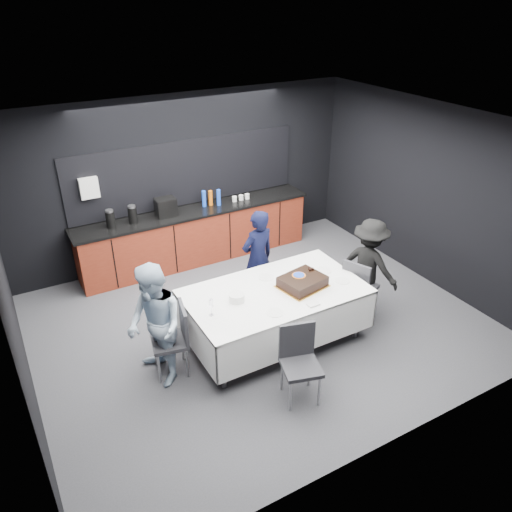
{
  "coord_description": "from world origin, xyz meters",
  "views": [
    {
      "loc": [
        -2.88,
        -5.03,
        4.25
      ],
      "look_at": [
        0.0,
        0.1,
        1.05
      ],
      "focal_mm": 35.0,
      "sensor_mm": 36.0,
      "label": 1
    }
  ],
  "objects": [
    {
      "name": "chair_near",
      "position": [
        -0.29,
        -1.41,
        0.53
      ],
      "size": [
        0.52,
        0.52,
        0.92
      ],
      "color": "#2E2E33",
      "rests_on": "ground"
    },
    {
      "name": "loose_plate_near",
      "position": [
        -0.26,
        -0.83,
        0.78
      ],
      "size": [
        0.21,
        0.21,
        0.01
      ],
      "primitive_type": "cylinder",
      "color": "white",
      "rests_on": "party_table"
    },
    {
      "name": "loose_plate_right_b",
      "position": [
        0.91,
        -0.65,
        0.78
      ],
      "size": [
        0.19,
        0.19,
        0.01
      ],
      "primitive_type": "cylinder",
      "color": "white",
      "rests_on": "party_table"
    },
    {
      "name": "chair_left",
      "position": [
        -1.36,
        -0.34,
        0.53
      ],
      "size": [
        0.5,
        0.5,
        0.92
      ],
      "color": "#2E2E33",
      "rests_on": "ground"
    },
    {
      "name": "chair_right",
      "position": [
        1.3,
        -0.52,
        0.53
      ],
      "size": [
        0.55,
        0.55,
        0.92
      ],
      "color": "#2E2E33",
      "rests_on": "ground"
    },
    {
      "name": "person_right",
      "position": [
        1.59,
        -0.38,
        0.71
      ],
      "size": [
        0.81,
        1.04,
        1.41
      ],
      "primitive_type": "imported",
      "rotation": [
        0.0,
        0.0,
        1.93
      ],
      "color": "black",
      "rests_on": "ground"
    },
    {
      "name": "party_table",
      "position": [
        0.0,
        -0.4,
        0.64
      ],
      "size": [
        2.32,
        1.32,
        0.78
      ],
      "color": "#99999E",
      "rests_on": "ground"
    },
    {
      "name": "loose_plate_right_a",
      "position": [
        0.84,
        -0.3,
        0.78
      ],
      "size": [
        0.21,
        0.21,
        0.01
      ],
      "primitive_type": "cylinder",
      "color": "white",
      "rests_on": "party_table"
    },
    {
      "name": "person_center",
      "position": [
        0.25,
        0.5,
        0.75
      ],
      "size": [
        0.59,
        0.44,
        1.5
      ],
      "primitive_type": "imported",
      "rotation": [
        0.0,
        0.0,
        3.29
      ],
      "color": "black",
      "rests_on": "ground"
    },
    {
      "name": "plate_stack",
      "position": [
        -0.54,
        -0.37,
        0.83
      ],
      "size": [
        0.2,
        0.2,
        0.1
      ],
      "primitive_type": "cylinder",
      "color": "white",
      "rests_on": "party_table"
    },
    {
      "name": "room_shell",
      "position": [
        0.0,
        0.0,
        1.86
      ],
      "size": [
        6.04,
        5.04,
        2.82
      ],
      "color": "white",
      "rests_on": "ground"
    },
    {
      "name": "cake_assembly",
      "position": [
        0.36,
        -0.49,
        0.85
      ],
      "size": [
        0.67,
        0.58,
        0.18
      ],
      "color": "gold",
      "rests_on": "party_table"
    },
    {
      "name": "loose_plate_far",
      "position": [
        0.06,
        -0.07,
        0.78
      ],
      "size": [
        0.21,
        0.21,
        0.01
      ],
      "primitive_type": "cylinder",
      "color": "white",
      "rests_on": "party_table"
    },
    {
      "name": "ground",
      "position": [
        0.0,
        0.0,
        0.0
      ],
      "size": [
        6.0,
        6.0,
        0.0
      ],
      "primitive_type": "plane",
      "color": "#45464A",
      "rests_on": "ground"
    },
    {
      "name": "kitchenette",
      "position": [
        -0.02,
        2.22,
        0.54
      ],
      "size": [
        4.1,
        0.64,
        2.05
      ],
      "color": "maroon",
      "rests_on": "ground"
    },
    {
      "name": "person_left",
      "position": [
        -1.61,
        -0.37,
        0.78
      ],
      "size": [
        0.67,
        0.82,
        1.56
      ],
      "primitive_type": "imported",
      "rotation": [
        0.0,
        0.0,
        -1.45
      ],
      "color": "#AEC5DB",
      "rests_on": "ground"
    },
    {
      "name": "fork_pile",
      "position": [
        0.24,
        -0.92,
        0.79
      ],
      "size": [
        0.15,
        0.09,
        0.02
      ],
      "primitive_type": "cube",
      "rotation": [
        0.0,
        0.0,
        -0.0
      ],
      "color": "white",
      "rests_on": "party_table"
    },
    {
      "name": "champagne_flute",
      "position": [
        -0.95,
        -0.49,
        0.94
      ],
      "size": [
        0.06,
        0.06,
        0.22
      ],
      "color": "white",
      "rests_on": "party_table"
    }
  ]
}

